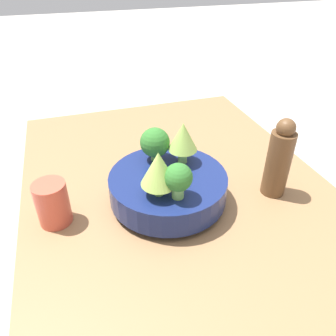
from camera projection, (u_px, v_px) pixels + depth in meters
name	position (u px, v px, depth m)	size (l,w,h in m)	color
ground_plane	(181.00, 207.00, 0.79)	(6.00, 6.00, 0.00)	#ADA89E
table	(181.00, 200.00, 0.78)	(1.04, 0.72, 0.05)	olive
bowl	(168.00, 187.00, 0.72)	(0.26, 0.26, 0.07)	navy
broccoli_floret_left	(178.00, 179.00, 0.62)	(0.06, 0.06, 0.07)	#7AB256
romanesco_piece_near	(183.00, 138.00, 0.71)	(0.06, 0.06, 0.10)	#7AB256
broccoli_floret_right	(155.00, 143.00, 0.73)	(0.07, 0.07, 0.08)	#7AB256
romanesco_piece_far	(159.00, 169.00, 0.62)	(0.07, 0.07, 0.10)	#6BA34C
cup	(53.00, 203.00, 0.66)	(0.07, 0.07, 0.09)	#C64C38
pepper_mill	(279.00, 160.00, 0.72)	(0.05, 0.05, 0.19)	brown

